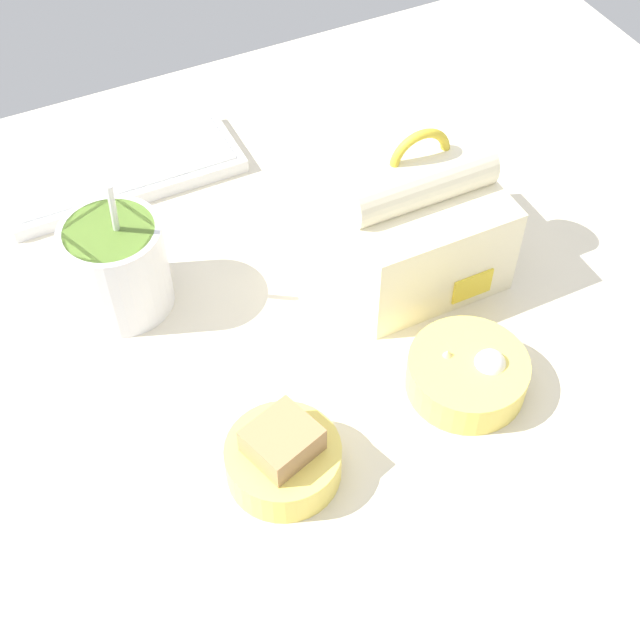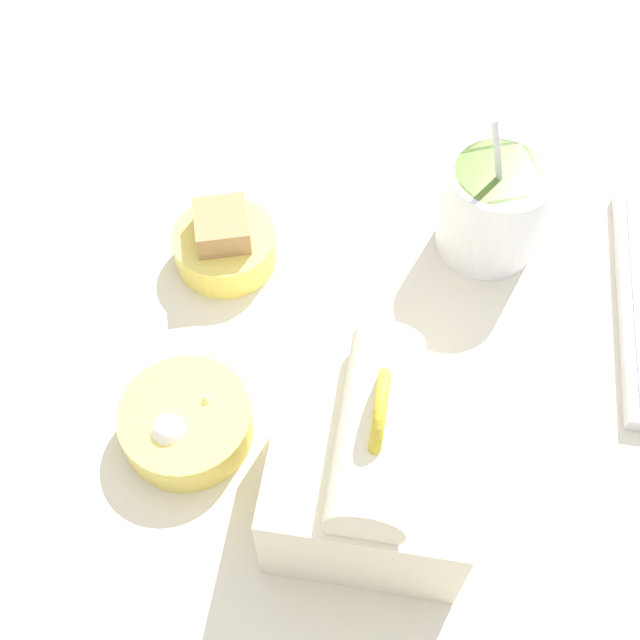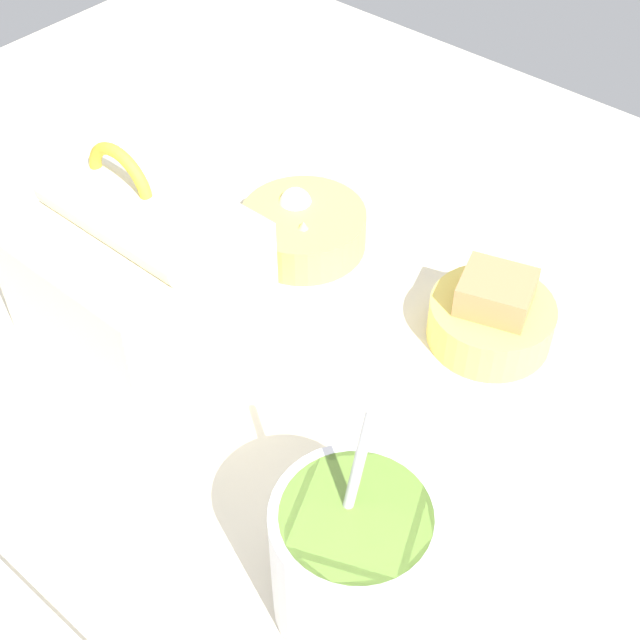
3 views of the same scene
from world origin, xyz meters
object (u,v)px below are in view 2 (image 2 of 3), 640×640
at_px(lunch_bag, 373,462).
at_px(soup_cup, 493,207).
at_px(bento_bowl_sandwich, 225,243).
at_px(bento_bowl_snacks, 187,422).

distance_m(lunch_bag, soup_cup, 0.33).
xyz_separation_m(lunch_bag, bento_bowl_sandwich, (-0.25, -0.19, -0.04)).
relative_size(lunch_bag, bento_bowl_sandwich, 1.75).
bearing_deg(soup_cup, lunch_bag, -15.99).
bearing_deg(soup_cup, bento_bowl_sandwich, -76.10).
xyz_separation_m(bento_bowl_sandwich, bento_bowl_snacks, (0.21, 0.01, -0.00)).
bearing_deg(bento_bowl_snacks, soup_cup, 136.41).
height_order(lunch_bag, bento_bowl_snacks, lunch_bag).
height_order(soup_cup, bento_bowl_snacks, soup_cup).
bearing_deg(lunch_bag, bento_bowl_snacks, -100.70).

